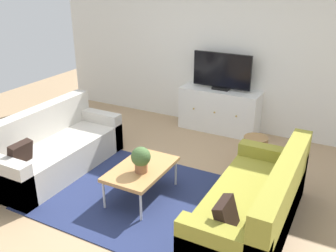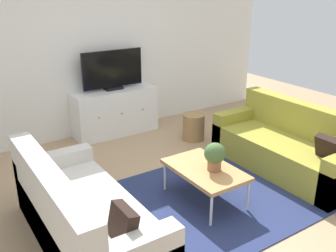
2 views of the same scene
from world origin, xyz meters
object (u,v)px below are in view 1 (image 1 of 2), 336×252
couch_left_side (52,150)px  flat_screen_tv (222,72)px  couch_right_side (258,208)px  coffee_table (141,170)px  potted_plant (141,158)px  wicker_basket (255,150)px  tv_console (219,110)px

couch_left_side → flat_screen_tv: 2.94m
couch_right_side → coffee_table: 1.42m
couch_right_side → coffee_table: bearing=-179.3°
potted_plant → wicker_basket: bearing=59.8°
coffee_table → wicker_basket: size_ratio=2.27×
couch_left_side → wicker_basket: size_ratio=4.75×
tv_console → wicker_basket: bearing=-45.3°
flat_screen_tv → wicker_basket: 1.53m
couch_left_side → flat_screen_tv: flat_screen_tv is taller
couch_left_side → coffee_table: size_ratio=2.10×
couch_left_side → potted_plant: 1.54m
potted_plant → couch_left_side: bearing=176.1°
wicker_basket → couch_left_side: bearing=-148.7°
couch_left_side → flat_screen_tv: bearing=57.4°
coffee_table → potted_plant: size_ratio=2.97×
couch_left_side → wicker_basket: 2.84m
couch_right_side → coffee_table: (-1.42, -0.02, 0.09)m
couch_left_side → couch_right_side: (2.87, 0.00, 0.00)m
flat_screen_tv → coffee_table: bearing=-92.0°
couch_left_side → wicker_basket: couch_left_side is taller
tv_console → couch_right_side: bearing=-60.6°
couch_right_side → wicker_basket: 1.54m
potted_plant → flat_screen_tv: 2.54m
coffee_table → tv_console: (0.08, 2.39, -0.01)m
potted_plant → tv_console: 2.49m
couch_left_side → tv_console: (1.53, 2.37, 0.08)m
tv_console → flat_screen_tv: (0.00, 0.02, 0.67)m
potted_plant → wicker_basket: size_ratio=0.76×
couch_left_side → coffee_table: couch_left_side is taller
flat_screen_tv → wicker_basket: bearing=-46.0°
couch_left_side → wicker_basket: (2.43, 1.47, -0.08)m
couch_left_side → couch_right_side: bearing=0.0°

